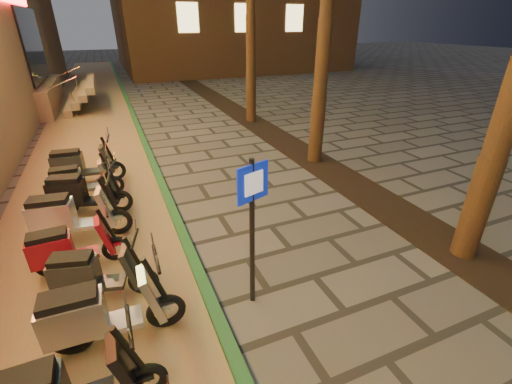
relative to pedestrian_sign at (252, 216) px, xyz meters
name	(u,v)px	position (x,y,z in m)	size (l,w,h in m)	color
parking_strip	(90,156)	(-2.30, 7.59, -1.45)	(3.40, 60.00, 0.01)	#8C7251
green_curb	(147,148)	(-0.60, 7.59, -1.41)	(0.18, 60.00, 0.10)	#225D30
planting_strip	(356,187)	(3.90, 2.59, -1.45)	(1.20, 40.00, 0.02)	black
pedestrian_sign	(252,216)	(0.00, 0.00, 0.00)	(0.48, 0.19, 2.25)	black
scooter_7	(98,314)	(-2.05, 0.03, -0.94)	(1.68, 0.59, 1.19)	black
scooter_8	(92,274)	(-2.13, 0.95, -1.01)	(1.47, 0.72, 1.04)	black
scooter_9	(67,248)	(-2.50, 1.80, -1.00)	(1.49, 0.52, 1.05)	black
scooter_10	(68,216)	(-2.52, 2.79, -0.93)	(1.74, 0.69, 1.22)	black
scooter_11	(80,193)	(-2.36, 3.80, -0.96)	(1.64, 0.81, 1.16)	black
scooter_12	(78,181)	(-2.44, 4.55, -0.99)	(1.52, 0.53, 1.08)	black
scooter_13	(80,165)	(-2.43, 5.50, -0.94)	(1.69, 0.62, 1.19)	black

